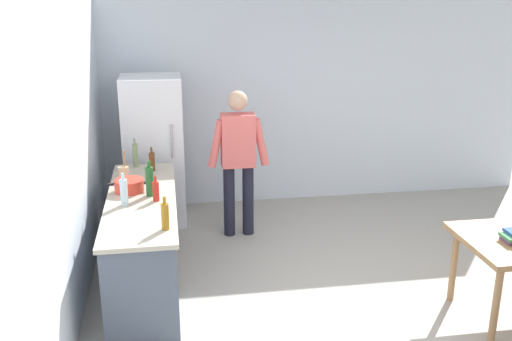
{
  "coord_description": "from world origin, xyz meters",
  "views": [
    {
      "loc": [
        -1.72,
        -4.34,
        2.77
      ],
      "look_at": [
        -0.84,
        1.24,
        0.97
      ],
      "focal_mm": 40.31,
      "sensor_mm": 36.0,
      "label": 1
    }
  ],
  "objects_px": {
    "utensil_jar": "(123,172)",
    "bottle_oil_amber": "(165,216)",
    "bottle_water_clear": "(124,192)",
    "bottle_sauce_red": "(156,191)",
    "bottle_vinegar_tall": "(135,155)",
    "cooking_pot": "(129,185)",
    "bottle_beer_brown": "(152,161)",
    "bottle_wine_green": "(150,181)",
    "refrigerator": "(154,151)",
    "person": "(238,154)"
  },
  "relations": [
    {
      "from": "bottle_vinegar_tall",
      "to": "bottle_water_clear",
      "type": "xyz_separation_m",
      "value": [
        -0.05,
        -1.17,
        -0.01
      ]
    },
    {
      "from": "cooking_pot",
      "to": "person",
      "type": "bearing_deg",
      "value": 36.24
    },
    {
      "from": "person",
      "to": "bottle_vinegar_tall",
      "type": "distance_m",
      "value": 1.14
    },
    {
      "from": "utensil_jar",
      "to": "bottle_sauce_red",
      "type": "xyz_separation_m",
      "value": [
        0.33,
        -0.67,
        0.02
      ]
    },
    {
      "from": "bottle_beer_brown",
      "to": "bottle_water_clear",
      "type": "bearing_deg",
      "value": -103.08
    },
    {
      "from": "person",
      "to": "bottle_beer_brown",
      "type": "height_order",
      "value": "person"
    },
    {
      "from": "refrigerator",
      "to": "bottle_vinegar_tall",
      "type": "bearing_deg",
      "value": -107.22
    },
    {
      "from": "cooking_pot",
      "to": "bottle_wine_green",
      "type": "height_order",
      "value": "bottle_wine_green"
    },
    {
      "from": "person",
      "to": "utensil_jar",
      "type": "height_order",
      "value": "person"
    },
    {
      "from": "person",
      "to": "bottle_vinegar_tall",
      "type": "relative_size",
      "value": 5.31
    },
    {
      "from": "bottle_vinegar_tall",
      "to": "bottle_beer_brown",
      "type": "relative_size",
      "value": 1.23
    },
    {
      "from": "utensil_jar",
      "to": "bottle_wine_green",
      "type": "xyz_separation_m",
      "value": [
        0.28,
        -0.52,
        0.07
      ]
    },
    {
      "from": "person",
      "to": "cooking_pot",
      "type": "distance_m",
      "value": 1.44
    },
    {
      "from": "utensil_jar",
      "to": "cooking_pot",
      "type": "bearing_deg",
      "value": -78.35
    },
    {
      "from": "refrigerator",
      "to": "utensil_jar",
      "type": "xyz_separation_m",
      "value": [
        -0.29,
        -1.04,
        0.08
      ]
    },
    {
      "from": "cooking_pot",
      "to": "bottle_vinegar_tall",
      "type": "height_order",
      "value": "bottle_vinegar_tall"
    },
    {
      "from": "bottle_oil_amber",
      "to": "bottle_vinegar_tall",
      "type": "bearing_deg",
      "value": 99.81
    },
    {
      "from": "bottle_oil_amber",
      "to": "utensil_jar",
      "type": "bearing_deg",
      "value": 107.08
    },
    {
      "from": "bottle_water_clear",
      "to": "bottle_wine_green",
      "type": "bearing_deg",
      "value": 43.86
    },
    {
      "from": "person",
      "to": "utensil_jar",
      "type": "distance_m",
      "value": 1.33
    },
    {
      "from": "bottle_oil_amber",
      "to": "bottle_sauce_red",
      "type": "bearing_deg",
      "value": 96.75
    },
    {
      "from": "cooking_pot",
      "to": "bottle_beer_brown",
      "type": "bearing_deg",
      "value": 71.77
    },
    {
      "from": "utensil_jar",
      "to": "bottle_oil_amber",
      "type": "xyz_separation_m",
      "value": [
        0.41,
        -1.35,
        0.04
      ]
    },
    {
      "from": "bottle_water_clear",
      "to": "utensil_jar",
      "type": "bearing_deg",
      "value": 94.09
    },
    {
      "from": "refrigerator",
      "to": "bottle_sauce_red",
      "type": "bearing_deg",
      "value": -88.59
    },
    {
      "from": "bottle_oil_amber",
      "to": "bottle_vinegar_tall",
      "type": "xyz_separation_m",
      "value": [
        -0.31,
        1.78,
        0.02
      ]
    },
    {
      "from": "utensil_jar",
      "to": "bottle_wine_green",
      "type": "distance_m",
      "value": 0.59
    },
    {
      "from": "bottle_vinegar_tall",
      "to": "bottle_beer_brown",
      "type": "distance_m",
      "value": 0.25
    },
    {
      "from": "refrigerator",
      "to": "bottle_water_clear",
      "type": "distance_m",
      "value": 1.79
    },
    {
      "from": "refrigerator",
      "to": "bottle_wine_green",
      "type": "height_order",
      "value": "refrigerator"
    },
    {
      "from": "cooking_pot",
      "to": "bottle_water_clear",
      "type": "height_order",
      "value": "bottle_water_clear"
    },
    {
      "from": "person",
      "to": "bottle_wine_green",
      "type": "bearing_deg",
      "value": -133.85
    },
    {
      "from": "utensil_jar",
      "to": "bottle_water_clear",
      "type": "relative_size",
      "value": 1.07
    },
    {
      "from": "bottle_sauce_red",
      "to": "bottle_water_clear",
      "type": "xyz_separation_m",
      "value": [
        -0.28,
        -0.07,
        0.03
      ]
    },
    {
      "from": "utensil_jar",
      "to": "bottle_wine_green",
      "type": "relative_size",
      "value": 0.94
    },
    {
      "from": "bottle_vinegar_tall",
      "to": "bottle_beer_brown",
      "type": "bearing_deg",
      "value": -43.87
    },
    {
      "from": "bottle_beer_brown",
      "to": "bottle_vinegar_tall",
      "type": "bearing_deg",
      "value": 136.13
    },
    {
      "from": "bottle_wine_green",
      "to": "bottle_oil_amber",
      "type": "relative_size",
      "value": 1.21
    },
    {
      "from": "bottle_sauce_red",
      "to": "bottle_water_clear",
      "type": "bearing_deg",
      "value": -166.77
    },
    {
      "from": "refrigerator",
      "to": "bottle_vinegar_tall",
      "type": "height_order",
      "value": "refrigerator"
    },
    {
      "from": "bottle_oil_amber",
      "to": "bottle_water_clear",
      "type": "bearing_deg",
      "value": 120.53
    },
    {
      "from": "refrigerator",
      "to": "bottle_sauce_red",
      "type": "relative_size",
      "value": 7.5
    },
    {
      "from": "bottle_wine_green",
      "to": "bottle_vinegar_tall",
      "type": "xyz_separation_m",
      "value": [
        -0.17,
        0.96,
        -0.01
      ]
    },
    {
      "from": "bottle_sauce_red",
      "to": "bottle_oil_amber",
      "type": "distance_m",
      "value": 0.68
    },
    {
      "from": "bottle_oil_amber",
      "to": "bottle_beer_brown",
      "type": "xyz_separation_m",
      "value": [
        -0.13,
        1.61,
        -0.01
      ]
    },
    {
      "from": "cooking_pot",
      "to": "bottle_sauce_red",
      "type": "bearing_deg",
      "value": -49.33
    },
    {
      "from": "refrigerator",
      "to": "bottle_sauce_red",
      "type": "distance_m",
      "value": 1.71
    },
    {
      "from": "bottle_wine_green",
      "to": "bottle_beer_brown",
      "type": "relative_size",
      "value": 1.31
    },
    {
      "from": "bottle_sauce_red",
      "to": "cooking_pot",
      "type": "bearing_deg",
      "value": 130.67
    },
    {
      "from": "bottle_sauce_red",
      "to": "bottle_oil_amber",
      "type": "bearing_deg",
      "value": -83.25
    }
  ]
}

